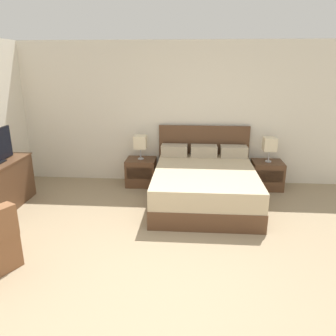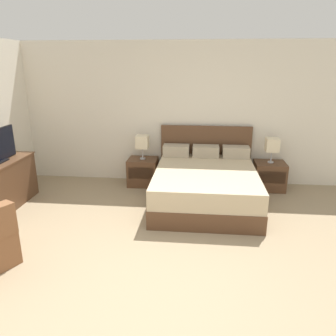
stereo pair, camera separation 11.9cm
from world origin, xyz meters
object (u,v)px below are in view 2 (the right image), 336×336
(dresser, at_px, (2,185))
(bed, at_px, (205,184))
(table_lamp_left, at_px, (142,142))
(nightstand_left, at_px, (143,172))
(nightstand_right, at_px, (269,176))
(table_lamp_right, at_px, (272,145))

(dresser, bearing_deg, bed, 9.83)
(bed, bearing_deg, table_lamp_left, 148.41)
(bed, xyz_separation_m, dresser, (-3.20, -0.55, 0.07))
(nightstand_left, xyz_separation_m, dresser, (-2.03, -1.27, 0.14))
(nightstand_right, xyz_separation_m, table_lamp_right, (0.00, 0.00, 0.58))
(nightstand_right, relative_size, dresser, 0.40)
(nightstand_left, xyz_separation_m, table_lamp_right, (2.34, 0.00, 0.58))
(table_lamp_left, distance_m, table_lamp_right, 2.34)
(bed, relative_size, nightstand_left, 3.79)
(nightstand_left, bearing_deg, dresser, -147.88)
(table_lamp_left, bearing_deg, nightstand_right, -0.04)
(nightstand_left, xyz_separation_m, nightstand_right, (2.34, 0.00, 0.00))
(nightstand_left, relative_size, table_lamp_left, 1.22)
(bed, height_order, dresser, bed)
(nightstand_left, bearing_deg, bed, -31.54)
(bed, bearing_deg, table_lamp_right, 31.59)
(nightstand_right, distance_m, dresser, 4.56)
(nightstand_left, distance_m, dresser, 2.40)
(dresser, bearing_deg, table_lamp_right, 16.26)
(nightstand_left, relative_size, dresser, 0.40)
(nightstand_left, relative_size, nightstand_right, 1.00)
(table_lamp_left, xyz_separation_m, dresser, (-2.03, -1.28, -0.44))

